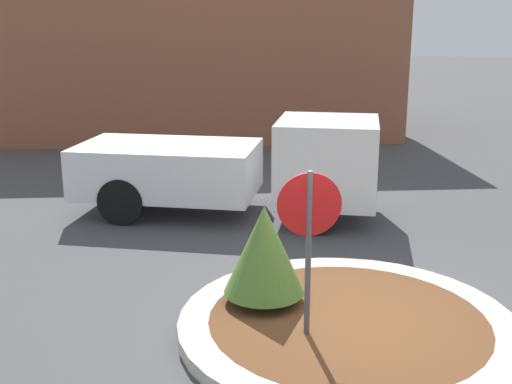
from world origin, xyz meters
name	(u,v)px	position (x,y,z in m)	size (l,w,h in m)	color
ground_plane	(347,331)	(0.00, 0.00, 0.00)	(120.00, 120.00, 0.00)	#474749
traffic_island	(347,325)	(0.00, 0.00, 0.09)	(4.32, 4.32, 0.18)	#BCB7AD
stop_sign	(309,227)	(-0.58, -0.33, 1.53)	(0.75, 0.07, 2.19)	#4C4C51
island_shrub	(264,250)	(-1.02, 0.59, 0.92)	(1.08, 1.08, 1.34)	brown
utility_truck	(237,166)	(-1.16, 5.17, 1.01)	(6.29, 3.44, 1.99)	white
storefront_building	(184,44)	(-2.49, 15.37, 3.03)	(14.07, 6.07, 6.04)	#93563D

